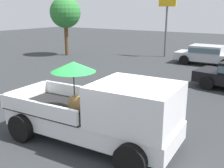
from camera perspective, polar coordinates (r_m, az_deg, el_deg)
ground_plane at (r=8.05m, az=-4.48°, el=-11.85°), size 80.00×80.00×0.00m
pickup_truck_main at (r=7.41m, az=-1.62°, el=-6.05°), size 5.15×2.49×2.32m
parked_sedan_near at (r=19.85m, az=19.47°, el=6.01°), size 4.33×2.04×1.33m
motel_sign at (r=22.21m, az=11.52°, el=14.43°), size 1.40×0.16×4.84m
tree_by_lot at (r=22.89m, az=-9.84°, el=14.61°), size 2.49×2.49×4.74m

